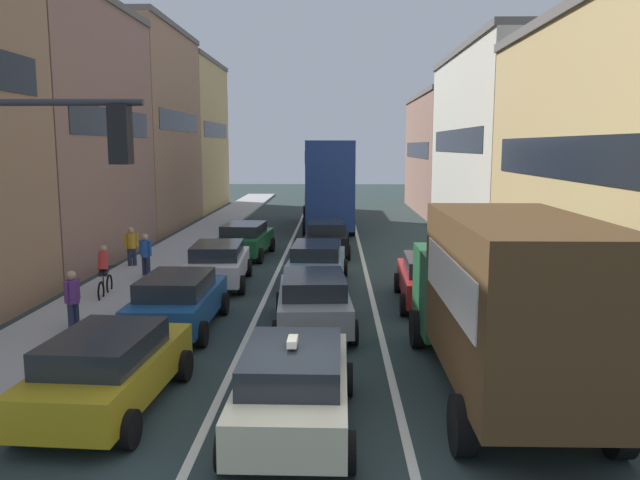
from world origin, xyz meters
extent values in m
plane|color=#2A3837|center=(0.00, 0.00, 0.00)|extent=(140.00, 140.00, 0.00)
cube|color=#AEAEAE|center=(-6.70, 20.00, 0.07)|extent=(2.60, 64.00, 0.14)
cube|color=silver|center=(-1.70, 20.00, 0.01)|extent=(0.16, 60.00, 0.01)
cube|color=silver|center=(1.70, 20.00, 0.01)|extent=(0.16, 60.00, 0.01)
cube|color=#936B5B|center=(-12.00, 16.50, 5.21)|extent=(7.00, 10.90, 10.41)
cube|color=black|center=(-8.48, 16.50, 5.73)|extent=(0.02, 8.80, 1.10)
cube|color=#9E7556|center=(-12.00, 27.50, 5.63)|extent=(7.00, 10.90, 11.26)
cube|color=black|center=(-8.48, 27.50, 6.19)|extent=(0.02, 8.80, 1.10)
cube|color=#66605B|center=(-12.00, 27.50, 11.41)|extent=(7.20, 10.90, 0.30)
cube|color=tan|center=(-12.00, 38.50, 5.42)|extent=(7.00, 10.90, 10.83)
cube|color=black|center=(-8.48, 38.50, 5.96)|extent=(0.02, 8.80, 1.10)
cube|color=#66605B|center=(-12.00, 38.50, 10.98)|extent=(7.20, 10.90, 0.30)
cube|color=#936B5B|center=(9.90, 36.67, 4.08)|extent=(7.00, 14.57, 8.17)
cube|color=black|center=(6.38, 36.67, 4.49)|extent=(0.02, 11.73, 1.10)
cube|color=#66605B|center=(9.90, 36.67, 8.32)|extent=(7.20, 14.57, 0.30)
cube|color=beige|center=(9.90, 22.00, 4.58)|extent=(7.00, 14.57, 9.16)
cube|color=black|center=(6.38, 22.00, 5.04)|extent=(0.02, 11.73, 1.10)
cube|color=#66605B|center=(9.90, 22.00, 9.31)|extent=(7.20, 14.57, 0.30)
cube|color=black|center=(6.39, 7.33, 4.48)|extent=(0.02, 11.73, 1.10)
cylinder|color=#2D2D33|center=(-3.95, -0.20, 5.40)|extent=(3.50, 0.10, 0.10)
cube|color=black|center=(-2.55, -0.20, 4.95)|extent=(0.28, 0.28, 0.84)
sphere|color=red|center=(-2.55, -0.05, 5.21)|extent=(0.18, 0.18, 0.18)
sphere|color=#F2A519|center=(-2.55, -0.05, 4.95)|extent=(0.18, 0.18, 0.18)
sphere|color=green|center=(-2.55, -0.05, 4.69)|extent=(0.18, 0.18, 0.18)
cube|color=#1E5933|center=(3.70, 5.29, 1.43)|extent=(2.40, 2.40, 1.90)
cube|color=black|center=(3.70, 6.50, 1.81)|extent=(2.02, 0.03, 0.70)
cube|color=#51381E|center=(3.70, 1.53, 2.18)|extent=(2.40, 5.44, 2.80)
cube|color=white|center=(2.49, 1.53, 2.46)|extent=(0.03, 4.48, 0.90)
cylinder|color=black|center=(2.50, 5.37, 0.48)|extent=(0.30, 0.96, 0.96)
cylinder|color=black|center=(4.90, 5.37, 0.48)|extent=(0.30, 0.96, 0.96)
cylinder|color=black|center=(2.50, 0.09, 0.48)|extent=(0.30, 0.96, 0.96)
cylinder|color=black|center=(4.90, 0.09, 0.48)|extent=(0.30, 0.96, 0.96)
cube|color=beige|center=(-0.18, 0.96, 0.67)|extent=(1.85, 4.32, 0.70)
cube|color=#1E2328|center=(-0.18, 0.76, 1.23)|extent=(1.61, 2.42, 0.52)
cube|color=#F2EACC|center=(-0.18, 0.76, 1.60)|extent=(0.16, 0.44, 0.12)
cylinder|color=black|center=(-1.08, 2.44, 0.32)|extent=(0.23, 0.64, 0.64)
cylinder|color=black|center=(0.76, 2.42, 0.32)|extent=(0.23, 0.64, 0.64)
cylinder|color=black|center=(-1.11, -0.49, 0.32)|extent=(0.23, 0.64, 0.64)
cylinder|color=black|center=(0.73, -0.51, 0.32)|extent=(0.23, 0.64, 0.64)
cube|color=#B29319|center=(-3.59, 1.68, 0.67)|extent=(2.06, 4.40, 0.70)
cube|color=#1E2328|center=(-3.60, 1.48, 1.23)|extent=(1.73, 2.50, 0.52)
cylinder|color=black|center=(-4.42, 3.19, 0.32)|extent=(0.26, 0.65, 0.64)
cylinder|color=black|center=(-2.58, 3.08, 0.32)|extent=(0.26, 0.65, 0.64)
cylinder|color=black|center=(-4.60, 0.27, 0.32)|extent=(0.26, 0.65, 0.64)
cylinder|color=black|center=(-2.76, 0.16, 0.32)|extent=(0.26, 0.65, 0.64)
cube|color=gray|center=(-0.04, 6.89, 0.67)|extent=(2.05, 4.40, 0.70)
cube|color=#1E2328|center=(-0.03, 6.69, 1.23)|extent=(1.73, 2.50, 0.52)
cylinder|color=black|center=(-1.05, 8.29, 0.32)|extent=(0.26, 0.65, 0.64)
cylinder|color=black|center=(0.79, 8.40, 0.32)|extent=(0.26, 0.65, 0.64)
cylinder|color=black|center=(-0.87, 5.37, 0.32)|extent=(0.26, 0.65, 0.64)
cylinder|color=black|center=(0.96, 5.48, 0.32)|extent=(0.26, 0.65, 0.64)
cube|color=#194C8C|center=(-3.59, 6.73, 0.67)|extent=(1.82, 4.31, 0.70)
cube|color=#1E2328|center=(-3.59, 6.53, 1.23)|extent=(1.59, 2.41, 0.52)
cylinder|color=black|center=(-4.50, 8.19, 0.32)|extent=(0.22, 0.64, 0.64)
cylinder|color=black|center=(-2.66, 8.18, 0.32)|extent=(0.22, 0.64, 0.64)
cylinder|color=black|center=(-4.51, 5.27, 0.32)|extent=(0.22, 0.64, 0.64)
cylinder|color=black|center=(-2.67, 5.26, 0.32)|extent=(0.22, 0.64, 0.64)
cube|color=#759EB7|center=(-0.10, 12.15, 0.67)|extent=(1.97, 4.37, 0.70)
cube|color=#1E2328|center=(-0.11, 11.95, 1.23)|extent=(1.68, 2.47, 0.52)
cylinder|color=black|center=(-0.97, 13.65, 0.32)|extent=(0.25, 0.65, 0.64)
cylinder|color=black|center=(0.87, 13.58, 0.32)|extent=(0.25, 0.65, 0.64)
cylinder|color=black|center=(-1.08, 10.73, 0.32)|extent=(0.25, 0.65, 0.64)
cylinder|color=black|center=(0.76, 10.65, 0.32)|extent=(0.25, 0.65, 0.64)
cube|color=silver|center=(-3.52, 12.02, 0.67)|extent=(2.04, 4.39, 0.70)
cube|color=#1E2328|center=(-3.51, 11.82, 1.23)|extent=(1.72, 2.49, 0.52)
cylinder|color=black|center=(-4.52, 13.43, 0.32)|extent=(0.26, 0.65, 0.64)
cylinder|color=black|center=(-2.69, 13.53, 0.32)|extent=(0.26, 0.65, 0.64)
cylinder|color=black|center=(-4.36, 10.51, 0.32)|extent=(0.26, 0.65, 0.64)
cylinder|color=black|center=(-2.52, 10.61, 0.32)|extent=(0.26, 0.65, 0.64)
cube|color=black|center=(0.14, 18.37, 0.67)|extent=(1.81, 4.30, 0.70)
cube|color=#1E2328|center=(0.14, 18.17, 1.23)|extent=(1.59, 2.41, 0.52)
cylinder|color=black|center=(-0.79, 19.83, 0.32)|extent=(0.22, 0.64, 0.64)
cylinder|color=black|center=(1.05, 19.83, 0.32)|extent=(0.22, 0.64, 0.64)
cylinder|color=black|center=(-0.78, 16.91, 0.32)|extent=(0.22, 0.64, 0.64)
cylinder|color=black|center=(1.06, 16.91, 0.32)|extent=(0.22, 0.64, 0.64)
cube|color=#19592D|center=(-3.39, 17.59, 0.67)|extent=(2.09, 4.41, 0.70)
cube|color=#1E2328|center=(-3.40, 17.40, 1.23)|extent=(1.75, 2.51, 0.52)
cylinder|color=black|center=(-4.21, 19.12, 0.32)|extent=(0.26, 0.65, 0.64)
cylinder|color=black|center=(-2.37, 18.99, 0.32)|extent=(0.26, 0.65, 0.64)
cylinder|color=black|center=(-4.41, 16.20, 0.32)|extent=(0.26, 0.65, 0.64)
cylinder|color=black|center=(-2.57, 16.07, 0.32)|extent=(0.26, 0.65, 0.64)
cube|color=#A51E1E|center=(3.46, 9.61, 0.67)|extent=(1.96, 4.36, 0.70)
cube|color=#1E2328|center=(3.45, 9.41, 1.23)|extent=(1.67, 2.47, 0.52)
cylinder|color=black|center=(2.59, 11.11, 0.32)|extent=(0.24, 0.65, 0.64)
cylinder|color=black|center=(4.43, 11.04, 0.32)|extent=(0.24, 0.65, 0.64)
cylinder|color=black|center=(2.49, 8.19, 0.32)|extent=(0.24, 0.65, 0.64)
cylinder|color=black|center=(4.32, 8.12, 0.32)|extent=(0.24, 0.65, 0.64)
cube|color=navy|center=(0.03, 27.15, 1.70)|extent=(2.98, 10.60, 2.40)
cube|color=black|center=(0.03, 27.15, 2.06)|extent=(2.98, 9.98, 0.70)
cube|color=navy|center=(0.03, 27.15, 3.98)|extent=(2.98, 10.60, 2.16)
cube|color=black|center=(0.03, 27.15, 4.22)|extent=(2.98, 9.98, 0.64)
cylinder|color=black|center=(-1.40, 30.87, 0.50)|extent=(0.35, 1.01, 1.00)
cylinder|color=black|center=(1.10, 30.99, 0.50)|extent=(0.35, 1.01, 1.00)
cylinder|color=black|center=(-1.08, 23.95, 0.50)|extent=(0.35, 1.01, 1.00)
cylinder|color=black|center=(1.42, 24.07, 0.50)|extent=(0.35, 1.01, 1.00)
torus|color=black|center=(-6.79, 10.47, 0.34)|extent=(0.13, 0.68, 0.68)
torus|color=black|center=(-6.68, 9.43, 0.34)|extent=(0.13, 0.68, 0.68)
cylinder|color=black|center=(-6.73, 9.95, 0.84)|extent=(0.15, 0.94, 0.05)
cylinder|color=black|center=(-6.71, 9.75, 0.62)|extent=(0.04, 0.04, 0.55)
cylinder|color=black|center=(-6.78, 10.37, 0.97)|extent=(0.50, 0.09, 0.04)
cylinder|color=#232833|center=(-6.81, 9.89, 0.91)|extent=(0.19, 0.45, 0.30)
cylinder|color=#232833|center=(-6.65, 9.91, 0.91)|extent=(0.19, 0.45, 0.30)
cylinder|color=red|center=(-6.72, 9.85, 1.24)|extent=(0.35, 0.49, 0.62)
sphere|color=tan|center=(-6.74, 9.97, 1.61)|extent=(0.22, 0.22, 0.22)
cylinder|color=#262D47|center=(-6.21, 6.13, 0.41)|extent=(0.16, 0.16, 0.82)
cylinder|color=#262D47|center=(-6.15, 6.30, 0.41)|extent=(0.16, 0.16, 0.82)
cylinder|color=#66337F|center=(-6.18, 6.22, 1.12)|extent=(0.34, 0.34, 0.60)
sphere|color=tan|center=(-6.18, 6.22, 1.54)|extent=(0.24, 0.24, 0.24)
cylinder|color=#66337F|center=(-6.24, 6.01, 1.15)|extent=(0.10, 0.10, 0.55)
cylinder|color=#66337F|center=(-6.11, 6.43, 1.15)|extent=(0.10, 0.10, 0.55)
cylinder|color=#262D47|center=(-6.25, 12.91, 0.41)|extent=(0.16, 0.16, 0.82)
cylinder|color=#262D47|center=(-6.42, 12.98, 0.41)|extent=(0.16, 0.16, 0.82)
cylinder|color=#2659B2|center=(-6.33, 12.94, 1.12)|extent=(0.34, 0.34, 0.60)
sphere|color=tan|center=(-6.33, 12.94, 1.54)|extent=(0.24, 0.24, 0.24)
cylinder|color=#2659B2|center=(-6.13, 12.86, 1.15)|extent=(0.10, 0.10, 0.55)
cylinder|color=#2659B2|center=(-6.53, 13.03, 1.15)|extent=(0.10, 0.10, 0.55)
cylinder|color=#262D47|center=(-7.53, 14.77, 0.41)|extent=(0.16, 0.16, 0.82)
cylinder|color=#262D47|center=(-7.36, 14.82, 0.41)|extent=(0.16, 0.16, 0.82)
cylinder|color=gold|center=(-7.45, 14.80, 1.12)|extent=(0.34, 0.34, 0.60)
sphere|color=tan|center=(-7.45, 14.80, 1.54)|extent=(0.24, 0.24, 0.24)
cylinder|color=gold|center=(-7.66, 14.72, 1.15)|extent=(0.10, 0.10, 0.55)
cylinder|color=gold|center=(-7.24, 14.87, 1.15)|extent=(0.10, 0.10, 0.55)
camera|label=1|loc=(0.52, -9.16, 4.79)|focal=35.11mm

